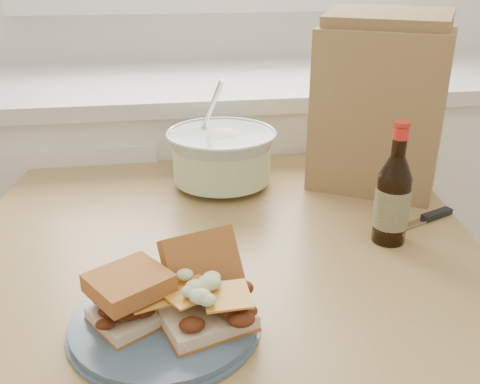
{
  "coord_description": "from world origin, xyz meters",
  "views": [
    {
      "loc": [
        -0.22,
        0.1,
        1.26
      ],
      "look_at": [
        -0.08,
        0.99,
        0.87
      ],
      "focal_mm": 40.0,
      "sensor_mm": 36.0,
      "label": 1
    }
  ],
  "objects": [
    {
      "name": "coleslaw_bowl",
      "position": [
        -0.08,
        1.22,
        0.85
      ],
      "size": [
        0.24,
        0.24,
        0.24
      ],
      "color": "#B3C1BB",
      "rests_on": "dining_table"
    },
    {
      "name": "sandwich_left",
      "position": [
        -0.27,
        0.72,
        0.84
      ],
      "size": [
        0.13,
        0.13,
        0.07
      ],
      "rotation": [
        0.0,
        0.0,
        0.57
      ],
      "color": "beige",
      "rests_on": "plate"
    },
    {
      "name": "sandwich_right",
      "position": [
        -0.17,
        0.73,
        0.84
      ],
      "size": [
        0.14,
        0.19,
        0.1
      ],
      "rotation": [
        0.0,
        0.0,
        0.32
      ],
      "color": "beige",
      "rests_on": "plate"
    },
    {
      "name": "plate",
      "position": [
        -0.22,
        0.72,
        0.79
      ],
      "size": [
        0.26,
        0.26,
        0.02
      ],
      "primitive_type": "cylinder",
      "color": "#465C71",
      "rests_on": "dining_table"
    },
    {
      "name": "knife",
      "position": [
        0.3,
        0.98,
        0.79
      ],
      "size": [
        0.18,
        0.09,
        0.01
      ],
      "rotation": [
        0.0,
        0.0,
        0.4
      ],
      "color": "silver",
      "rests_on": "dining_table"
    },
    {
      "name": "beer_bottle",
      "position": [
        0.18,
        0.91,
        0.87
      ],
      "size": [
        0.06,
        0.06,
        0.22
      ],
      "rotation": [
        0.0,
        0.0,
        0.14
      ],
      "color": "black",
      "rests_on": "dining_table"
    },
    {
      "name": "dining_table",
      "position": [
        -0.12,
        0.95,
        0.67
      ],
      "size": [
        1.07,
        1.07,
        0.79
      ],
      "rotation": [
        0.0,
        0.0,
        -0.14
      ],
      "color": "#A5804E",
      "rests_on": "ground"
    },
    {
      "name": "cabinet_run",
      "position": [
        -0.0,
        1.7,
        0.47
      ],
      "size": [
        2.5,
        0.64,
        0.94
      ],
      "color": "white",
      "rests_on": "ground"
    },
    {
      "name": "paper_bag",
      "position": [
        0.25,
        1.16,
        0.96
      ],
      "size": [
        0.32,
        0.29,
        0.35
      ],
      "primitive_type": "cube",
      "rotation": [
        0.0,
        0.0,
        -0.55
      ],
      "color": "olive",
      "rests_on": "dining_table"
    }
  ]
}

